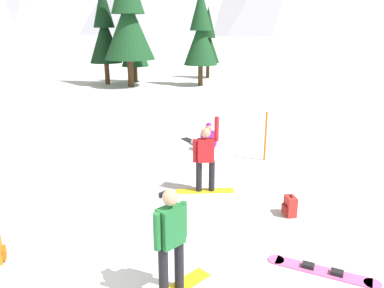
{
  "coord_description": "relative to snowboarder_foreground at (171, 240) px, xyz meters",
  "views": [
    {
      "loc": [
        0.93,
        -5.53,
        4.0
      ],
      "look_at": [
        2.78,
        4.02,
        1.0
      ],
      "focal_mm": 35.93,
      "sensor_mm": 36.0,
      "label": 1
    }
  ],
  "objects": [
    {
      "name": "backpack_red",
      "position": [
        2.91,
        2.05,
        -0.71
      ],
      "size": [
        0.27,
        0.33,
        0.47
      ],
      "color": "red",
      "rests_on": "ground_plane"
    },
    {
      "name": "pine_tree_young",
      "position": [
        6.49,
        25.23,
        2.03
      ],
      "size": [
        1.83,
        1.83,
        5.44
      ],
      "color": "#472D19",
      "rests_on": "ground_plane"
    },
    {
      "name": "pine_tree_short",
      "position": [
        0.7,
        23.85,
        1.97
      ],
      "size": [
        1.99,
        1.99,
        5.32
      ],
      "color": "#472D19",
      "rests_on": "ground_plane"
    },
    {
      "name": "ground_plane",
      "position": [
        -1.58,
        0.5,
        -0.93
      ],
      "size": [
        800.0,
        800.0,
        0.0
      ],
      "primitive_type": "plane",
      "color": "silver"
    },
    {
      "name": "trail_marker_pole",
      "position": [
        3.7,
        5.6,
        -0.16
      ],
      "size": [
        0.06,
        0.06,
        1.54
      ],
      "primitive_type": "cylinder",
      "color": "orange",
      "rests_on": "ground_plane"
    },
    {
      "name": "snowboarder_midground",
      "position": [
        1.37,
        3.66,
        -0.03
      ],
      "size": [
        1.47,
        0.48,
        1.92
      ],
      "color": "yellow",
      "rests_on": "ground_plane"
    },
    {
      "name": "pine_tree_tall",
      "position": [
        -1.35,
        23.26,
        2.78
      ],
      "size": [
        2.24,
        2.24,
        6.82
      ],
      "color": "#472D19",
      "rests_on": "ground_plane"
    },
    {
      "name": "snowboarder_background",
      "position": [
        2.16,
        7.07,
        -0.6
      ],
      "size": [
        1.0,
        1.81,
        0.96
      ],
      "color": "#B7B7BC",
      "rests_on": "ground_plane"
    },
    {
      "name": "loose_snowboard_near_left",
      "position": [
        2.58,
        0.03,
        -0.9
      ],
      "size": [
        1.67,
        1.32,
        0.09
      ],
      "color": "pink",
      "rests_on": "ground_plane"
    },
    {
      "name": "pine_tree_broad",
      "position": [
        5.04,
        21.27,
        2.62
      ],
      "size": [
        2.3,
        2.3,
        6.51
      ],
      "color": "#472D19",
      "rests_on": "ground_plane"
    },
    {
      "name": "pine_tree_twin",
      "position": [
        0.27,
        21.65,
        3.62
      ],
      "size": [
        3.37,
        3.37,
        8.34
      ],
      "color": "#472D19",
      "rests_on": "ground_plane"
    },
    {
      "name": "snowboarder_foreground",
      "position": [
        0.0,
        0.0,
        0.0
      ],
      "size": [
        1.4,
        1.05,
        1.75
      ],
      "color": "yellow",
      "rests_on": "ground_plane"
    }
  ]
}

